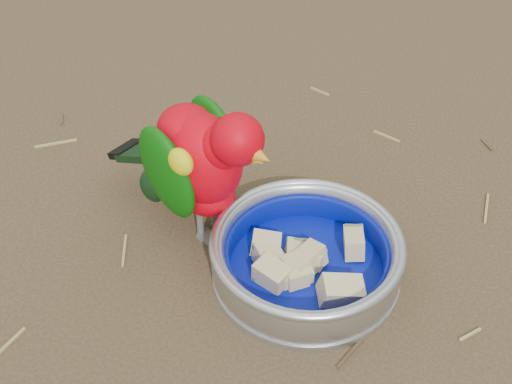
# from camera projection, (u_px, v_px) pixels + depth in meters

# --- Properties ---
(ground) EXTENTS (60.00, 60.00, 0.00)m
(ground) POSITION_uv_depth(u_px,v_px,m) (317.00, 293.00, 0.83)
(ground) COLOR #463523
(food_bowl) EXTENTS (0.22, 0.22, 0.02)m
(food_bowl) POSITION_uv_depth(u_px,v_px,m) (306.00, 272.00, 0.85)
(food_bowl) COLOR #B2B2BA
(food_bowl) RESTS_ON ground
(bowl_wall) EXTENTS (0.22, 0.22, 0.04)m
(bowl_wall) POSITION_uv_depth(u_px,v_px,m) (307.00, 255.00, 0.83)
(bowl_wall) COLOR #B2B2BA
(bowl_wall) RESTS_ON food_bowl
(fruit_wedges) EXTENTS (0.13, 0.13, 0.03)m
(fruit_wedges) POSITION_uv_depth(u_px,v_px,m) (306.00, 259.00, 0.83)
(fruit_wedges) COLOR #D0B783
(fruit_wedges) RESTS_ON food_bowl
(lory_parrot) EXTENTS (0.26, 0.22, 0.19)m
(lory_parrot) POSITION_uv_depth(u_px,v_px,m) (202.00, 170.00, 0.86)
(lory_parrot) COLOR #C0000E
(lory_parrot) RESTS_ON ground
(ground_debris) EXTENTS (0.90, 0.80, 0.01)m
(ground_debris) POSITION_uv_depth(u_px,v_px,m) (343.00, 292.00, 0.83)
(ground_debris) COLOR #A18949
(ground_debris) RESTS_ON ground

